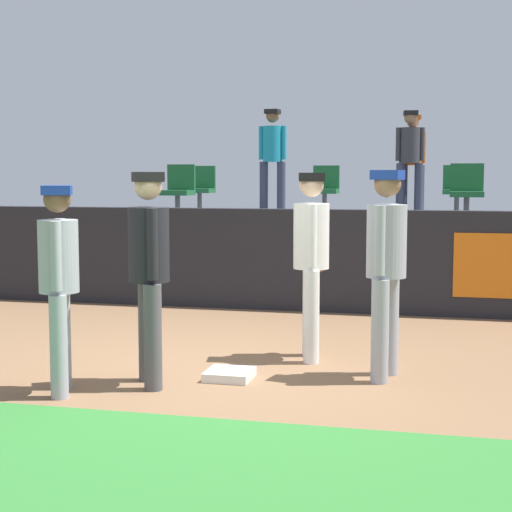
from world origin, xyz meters
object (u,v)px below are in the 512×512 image
(player_runner_visitor, at_px, (59,274))
(seat_back_left, at_px, (201,186))
(spectator_hooded, at_px, (412,157))
(seat_back_center, at_px, (325,187))
(player_fielder_home, at_px, (312,252))
(seat_front_left, at_px, (179,188))
(first_base, at_px, (229,375))
(seat_front_right, at_px, (467,189))
(seat_back_right, at_px, (457,187))
(player_coach_visitor, at_px, (386,259))
(player_umpire, at_px, (149,263))
(spectator_capped, at_px, (410,154))
(spectator_casual, at_px, (273,153))

(player_runner_visitor, height_order, seat_back_left, seat_back_left)
(spectator_hooded, bearing_deg, seat_back_center, 14.47)
(player_fielder_home, height_order, seat_front_left, seat_front_left)
(first_base, height_order, seat_front_right, seat_front_right)
(seat_front_left, bearing_deg, player_runner_visitor, -80.18)
(player_runner_visitor, height_order, spectator_hooded, spectator_hooded)
(seat_back_right, bearing_deg, seat_front_right, -86.01)
(seat_front_left, bearing_deg, first_base, -66.57)
(player_fielder_home, relative_size, player_coach_visitor, 0.99)
(seat_back_right, bearing_deg, seat_front_left, -156.93)
(first_base, height_order, seat_back_center, seat_back_center)
(player_umpire, xyz_separation_m, spectator_capped, (1.75, 8.13, 1.12))
(seat_front_right, bearing_deg, player_coach_visitor, -98.76)
(seat_front_right, bearing_deg, spectator_capped, 110.29)
(first_base, bearing_deg, player_umpire, -149.05)
(seat_front_right, bearing_deg, seat_back_left, 158.49)
(seat_front_right, xyz_separation_m, spectator_casual, (-3.42, 2.53, 0.61))
(seat_back_right, distance_m, seat_front_left, 4.59)
(first_base, relative_size, spectator_hooded, 0.23)
(seat_back_left, bearing_deg, player_runner_visitor, -80.88)
(spectator_casual, bearing_deg, player_umpire, 99.24)
(player_runner_visitor, distance_m, seat_back_left, 7.93)
(first_base, distance_m, seat_back_right, 7.46)
(player_runner_visitor, xyz_separation_m, spectator_capped, (2.37, 8.54, 1.18))
(player_fielder_home, bearing_deg, seat_back_center, 175.86)
(seat_back_left, bearing_deg, seat_front_right, -21.51)
(player_runner_visitor, height_order, seat_back_center, seat_back_center)
(first_base, height_order, player_runner_visitor, player_runner_visitor)
(player_fielder_home, xyz_separation_m, spectator_casual, (-1.90, 6.81, 1.16))
(spectator_hooded, bearing_deg, first_base, 63.38)
(first_base, xyz_separation_m, seat_front_right, (2.09, 5.23, 1.57))
(player_runner_visitor, height_order, seat_back_right, seat_back_right)
(player_fielder_home, bearing_deg, player_umpire, -53.52)
(seat_back_left, relative_size, seat_front_left, 1.00)
(player_fielder_home, height_order, seat_back_right, seat_back_right)
(seat_front_right, bearing_deg, spectator_hooded, 108.48)
(seat_back_center, bearing_deg, player_runner_visitor, -97.22)
(player_coach_visitor, distance_m, seat_back_center, 6.89)
(seat_back_right, xyz_separation_m, spectator_hooded, (-0.78, 0.91, 0.53))
(first_base, bearing_deg, seat_front_left, 113.43)
(player_coach_visitor, xyz_separation_m, seat_back_center, (-1.57, 6.68, 0.54))
(player_fielder_home, xyz_separation_m, seat_back_right, (1.39, 6.08, 0.55))
(seat_back_left, height_order, seat_front_left, same)
(player_umpire, relative_size, seat_front_right, 2.17)
(first_base, xyz_separation_m, player_coach_visitor, (1.33, 0.34, 1.03))
(player_umpire, relative_size, seat_back_right, 2.17)
(spectator_capped, bearing_deg, player_umpire, 69.54)
(seat_back_left, height_order, seat_front_right, same)
(first_base, bearing_deg, spectator_casual, 99.72)
(seat_back_left, xyz_separation_m, spectator_casual, (1.15, 0.73, 0.61))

